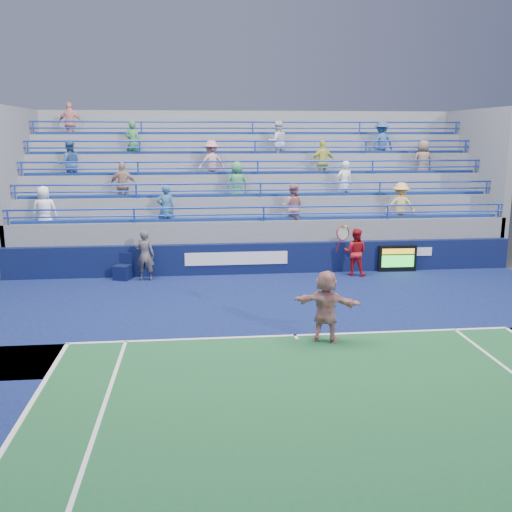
{
  "coord_description": "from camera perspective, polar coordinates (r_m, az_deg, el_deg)",
  "views": [
    {
      "loc": [
        -2.33,
        -13.11,
        4.87
      ],
      "look_at": [
        -0.71,
        2.5,
        1.5
      ],
      "focal_mm": 40.0,
      "sensor_mm": 36.0,
      "label": 1
    }
  ],
  "objects": [
    {
      "name": "tennis_player",
      "position": [
        13.65,
        7.03,
        -4.97
      ],
      "size": [
        1.7,
        1.09,
        2.81
      ],
      "color": "silver",
      "rests_on": "ground"
    },
    {
      "name": "bleacher_stand",
      "position": [
        23.73,
        -0.24,
        4.06
      ],
      "size": [
        18.0,
        5.6,
        6.13
      ],
      "color": "slate",
      "rests_on": "ground"
    },
    {
      "name": "line_judge",
      "position": [
        19.55,
        -11.04,
        0.07
      ],
      "size": [
        0.67,
        0.48,
        1.73
      ],
      "primitive_type": "imported",
      "rotation": [
        0.0,
        0.0,
        3.04
      ],
      "color": "#151A3B",
      "rests_on": "ground"
    },
    {
      "name": "judge_chair",
      "position": [
        19.92,
        -13.17,
        -1.5
      ],
      "size": [
        0.65,
        0.67,
        0.9
      ],
      "color": "#0C133A",
      "rests_on": "ground"
    },
    {
      "name": "serve_speed_board",
      "position": [
        21.1,
        13.94,
        -0.26
      ],
      "size": [
        1.38,
        0.19,
        0.95
      ],
      "color": "black",
      "rests_on": "ground"
    },
    {
      "name": "ball_girl",
      "position": [
        20.16,
        9.89,
        0.38
      ],
      "size": [
        0.99,
        0.9,
        1.67
      ],
      "primitive_type": "imported",
      "rotation": [
        0.0,
        0.0,
        2.73
      ],
      "color": "red",
      "rests_on": "ground"
    },
    {
      "name": "ground",
      "position": [
        14.18,
        3.94,
        -8.0
      ],
      "size": [
        120.0,
        120.0,
        0.0
      ],
      "primitive_type": "plane",
      "color": "#333538"
    },
    {
      "name": "sponsor_wall",
      "position": [
        20.22,
        0.84,
        -0.22
      ],
      "size": [
        18.0,
        0.32,
        1.1
      ],
      "color": "#0B163D",
      "rests_on": "ground"
    }
  ]
}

